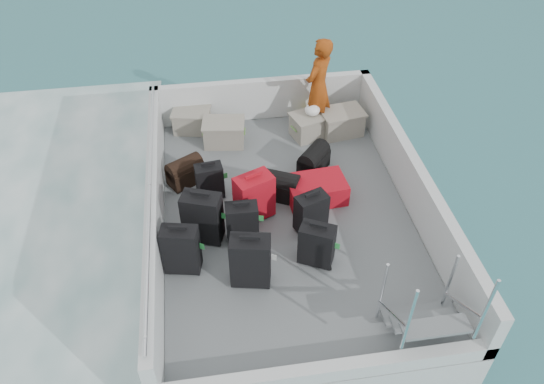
{
  "coord_description": "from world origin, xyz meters",
  "views": [
    {
      "loc": [
        -0.98,
        -5.12,
        5.66
      ],
      "look_at": [
        -0.19,
        0.06,
        1.0
      ],
      "focal_mm": 35.0,
      "sensor_mm": 36.0,
      "label": 1
    }
  ],
  "objects": [
    {
      "name": "ground",
      "position": [
        0.0,
        0.0,
        0.0
      ],
      "size": [
        160.0,
        160.0,
        0.0
      ],
      "primitive_type": "plane",
      "color": "#1C5F62",
      "rests_on": "ground"
    },
    {
      "name": "ferry_hull",
      "position": [
        0.0,
        0.0,
        0.3
      ],
      "size": [
        3.6,
        5.0,
        0.6
      ],
      "primitive_type": "cube",
      "color": "silver",
      "rests_on": "ground"
    },
    {
      "name": "deck",
      "position": [
        0.0,
        0.0,
        0.61
      ],
      "size": [
        3.3,
        4.7,
        0.02
      ],
      "primitive_type": "cube",
      "color": "slate",
      "rests_on": "ferry_hull"
    },
    {
      "name": "deck_fittings",
      "position": [
        0.35,
        -0.32,
        0.99
      ],
      "size": [
        3.6,
        5.0,
        0.9
      ],
      "color": "silver",
      "rests_on": "deck"
    },
    {
      "name": "suitcase_0",
      "position": [
        -1.41,
        -0.76,
        0.95
      ],
      "size": [
        0.47,
        0.33,
        0.67
      ],
      "primitive_type": "cube",
      "rotation": [
        0.0,
        0.0,
        -0.2
      ],
      "color": "black",
      "rests_on": "deck"
    },
    {
      "name": "suitcase_1",
      "position": [
        -1.13,
        -0.28,
        0.98
      ],
      "size": [
        0.55,
        0.42,
        0.72
      ],
      "primitive_type": "cube",
      "rotation": [
        0.0,
        0.0,
        -0.35
      ],
      "color": "black",
      "rests_on": "deck"
    },
    {
      "name": "suitcase_2",
      "position": [
        -1.0,
        0.52,
        0.89
      ],
      "size": [
        0.4,
        0.26,
        0.54
      ],
      "primitive_type": "cube",
      "rotation": [
        0.0,
        0.0,
        0.12
      ],
      "color": "black",
      "rests_on": "deck"
    },
    {
      "name": "suitcase_3",
      "position": [
        -0.62,
        -1.08,
        0.97
      ],
      "size": [
        0.51,
        0.36,
        0.71
      ],
      "primitive_type": "cube",
      "rotation": [
        0.0,
        0.0,
        -0.2
      ],
      "color": "black",
      "rests_on": "deck"
    },
    {
      "name": "suitcase_4",
      "position": [
        -0.64,
        -0.4,
        0.92
      ],
      "size": [
        0.41,
        0.25,
        0.6
      ],
      "primitive_type": "cube",
      "rotation": [
        0.0,
        0.0,
        -0.03
      ],
      "color": "black",
      "rests_on": "deck"
    },
    {
      "name": "suitcase_5",
      "position": [
        -0.44,
        0.03,
        0.96
      ],
      "size": [
        0.57,
        0.46,
        0.68
      ],
      "primitive_type": "cube",
      "rotation": [
        0.0,
        0.0,
        0.4
      ],
      "color": "#B10D1A",
      "rests_on": "deck"
    },
    {
      "name": "suitcase_6",
      "position": [
        0.21,
        -0.89,
        0.91
      ],
      "size": [
        0.49,
        0.41,
        0.58
      ],
      "primitive_type": "cube",
      "rotation": [
        0.0,
        0.0,
        -0.47
      ],
      "color": "black",
      "rests_on": "deck"
    },
    {
      "name": "suitcase_7",
      "position": [
        0.26,
        -0.32,
        0.91
      ],
      "size": [
        0.46,
        0.36,
        0.57
      ],
      "primitive_type": "cube",
      "rotation": [
        0.0,
        0.0,
        0.35
      ],
      "color": "black",
      "rests_on": "deck"
    },
    {
      "name": "suitcase_8",
      "position": [
        0.46,
        0.26,
        0.78
      ],
      "size": [
        0.84,
        0.59,
        0.32
      ],
      "primitive_type": "cube",
      "rotation": [
        0.0,
        0.0,
        1.65
      ],
      "color": "#B10D1A",
      "rests_on": "deck"
    },
    {
      "name": "duffel_0",
      "position": [
        -1.33,
        0.89,
        0.78
      ],
      "size": [
        0.58,
        0.51,
        0.32
      ],
      "primitive_type": null,
      "rotation": [
        0.0,
        0.0,
        0.53
      ],
      "color": "black",
      "rests_on": "deck"
    },
    {
      "name": "duffel_1",
      "position": [
        -0.03,
        0.37,
        0.78
      ],
      "size": [
        0.59,
        0.5,
        0.32
      ],
      "primitive_type": null,
      "rotation": [
        0.0,
        0.0,
        -0.46
      ],
      "color": "black",
      "rests_on": "deck"
    },
    {
      "name": "duffel_2",
      "position": [
        0.56,
        0.88,
        0.78
      ],
      "size": [
        0.56,
        0.58,
        0.32
      ],
      "primitive_type": null,
      "rotation": [
        0.0,
        0.0,
        0.86
      ],
      "color": "black",
      "rests_on": "deck"
    },
    {
      "name": "crate_0",
      "position": [
        -1.19,
        2.2,
        0.79
      ],
      "size": [
        0.63,
        0.5,
        0.34
      ],
      "primitive_type": "cube",
      "rotation": [
        0.0,
        0.0,
        -0.2
      ],
      "color": "gray",
      "rests_on": "deck"
    },
    {
      "name": "crate_1",
      "position": [
        -0.7,
        1.76,
        0.81
      ],
      "size": [
        0.67,
        0.5,
        0.37
      ],
      "primitive_type": "cube",
      "rotation": [
        0.0,
        0.0,
        -0.14
      ],
      "color": "gray",
      "rests_on": "deck"
    },
    {
      "name": "crate_2",
      "position": [
        0.71,
        1.77,
        0.8
      ],
      "size": [
        0.7,
        0.58,
        0.36
      ],
      "primitive_type": "cube",
      "rotation": [
        0.0,
        0.0,
        0.31
      ],
      "color": "gray",
      "rests_on": "deck"
    },
    {
      "name": "crate_3",
      "position": [
        1.2,
        1.75,
        0.81
      ],
      "size": [
        0.7,
        0.53,
        0.39
      ],
      "primitive_type": "cube",
      "rotation": [
        0.0,
        0.0,
        0.15
      ],
      "color": "gray",
      "rests_on": "deck"
    },
    {
      "name": "yellow_bag",
      "position": [
        0.77,
        2.2,
        0.73
      ],
      "size": [
        0.28,
        0.26,
        0.22
      ],
      "primitive_type": "ellipsoid",
      "color": "gold",
      "rests_on": "deck"
    },
    {
      "name": "white_bag",
      "position": [
        0.71,
        1.77,
        1.07
      ],
      "size": [
        0.24,
        0.24,
        0.18
      ],
      "primitive_type": "ellipsoid",
      "color": "white",
      "rests_on": "crate_2"
    },
    {
      "name": "passenger",
      "position": [
        0.82,
        1.93,
        1.41
      ],
      "size": [
        0.67,
        0.68,
        1.58
      ],
      "primitive_type": "imported",
      "rotation": [
        0.0,
        0.0,
        -2.32
      ],
      "color": "#C95012",
      "rests_on": "deck"
    }
  ]
}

